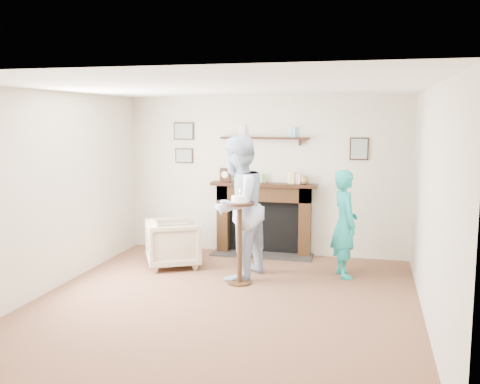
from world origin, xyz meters
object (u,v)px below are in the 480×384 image
armchair (174,266)px  pedestal_table (239,226)px  man (237,277)px  woman (343,276)px

armchair → pedestal_table: 1.49m
man → pedestal_table: pedestal_table is taller
man → pedestal_table: 0.81m
woman → pedestal_table: 1.66m
woman → pedestal_table: size_ratio=1.18×
man → pedestal_table: size_ratio=1.56×
armchair → man: man is taller
woman → pedestal_table: bearing=96.4°
armchair → man: bearing=-134.8°
woman → pedestal_table: pedestal_table is taller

